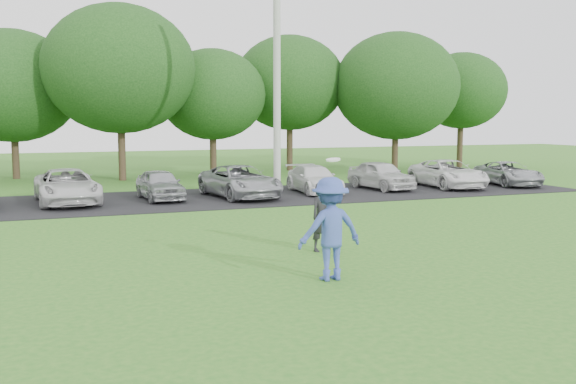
{
  "coord_description": "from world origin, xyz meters",
  "views": [
    {
      "loc": [
        -5.53,
        -11.13,
        3.12
      ],
      "look_at": [
        0.0,
        3.5,
        1.3
      ],
      "focal_mm": 40.0,
      "sensor_mm": 36.0,
      "label": 1
    }
  ],
  "objects": [
    {
      "name": "ground",
      "position": [
        0.0,
        0.0,
        0.0
      ],
      "size": [
        100.0,
        100.0,
        0.0
      ],
      "primitive_type": "plane",
      "color": "#2A6D1F",
      "rests_on": "ground"
    },
    {
      "name": "parking_lot",
      "position": [
        0.0,
        13.0,
        0.01
      ],
      "size": [
        32.0,
        6.5,
        0.03
      ],
      "primitive_type": "cube",
      "color": "black",
      "rests_on": "ground"
    },
    {
      "name": "utility_pole",
      "position": [
        2.9,
        12.37,
        5.1
      ],
      "size": [
        0.28,
        0.28,
        10.21
      ],
      "primitive_type": "cylinder",
      "color": "#AFB0AA",
      "rests_on": "ground"
    },
    {
      "name": "frisbee_player",
      "position": [
        -0.48,
        -0.06,
        1.0
      ],
      "size": [
        1.3,
        0.77,
        2.38
      ],
      "color": "#3B4FA6",
      "rests_on": "ground"
    },
    {
      "name": "camera_bystander",
      "position": [
        0.45,
        2.44,
        0.81
      ],
      "size": [
        0.66,
        0.51,
        1.61
      ],
      "color": "black",
      "rests_on": "ground"
    },
    {
      "name": "parked_cars",
      "position": [
        0.92,
        13.0,
        0.62
      ],
      "size": [
        30.78,
        5.06,
        1.25
      ],
      "color": "silver",
      "rests_on": "parking_lot"
    },
    {
      "name": "tree_row",
      "position": [
        1.51,
        22.76,
        4.91
      ],
      "size": [
        42.39,
        9.85,
        8.64
      ],
      "color": "#38281C",
      "rests_on": "ground"
    }
  ]
}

